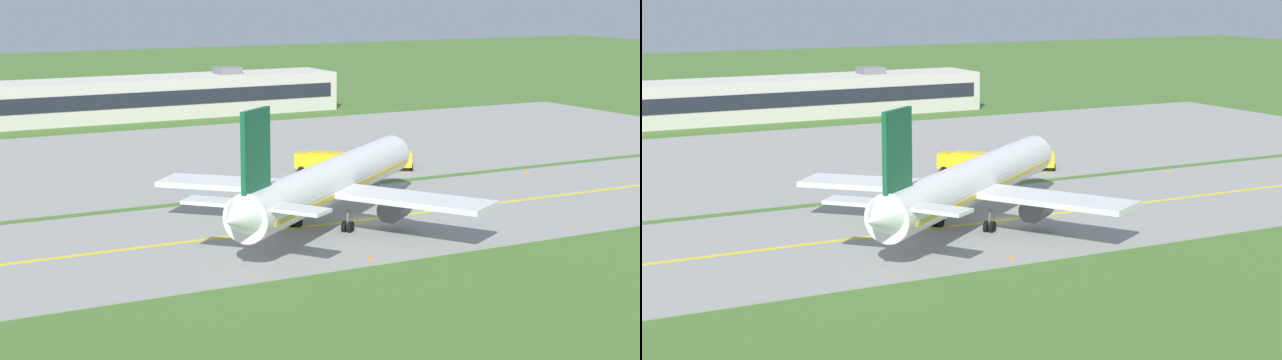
% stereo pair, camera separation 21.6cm
% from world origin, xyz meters
% --- Properties ---
extents(ground_plane, '(500.00, 500.00, 0.00)m').
position_xyz_m(ground_plane, '(0.00, 0.00, 0.00)').
color(ground_plane, '#47702D').
extents(taxiway_strip, '(240.00, 28.00, 0.10)m').
position_xyz_m(taxiway_strip, '(0.00, 0.00, 0.05)').
color(taxiway_strip, gray).
rests_on(taxiway_strip, ground).
extents(apron_pad, '(140.00, 52.00, 0.10)m').
position_xyz_m(apron_pad, '(10.00, 42.00, 0.05)').
color(apron_pad, gray).
rests_on(apron_pad, ground).
extents(taxiway_centreline, '(220.00, 0.60, 0.01)m').
position_xyz_m(taxiway_centreline, '(0.00, 0.00, 0.11)').
color(taxiway_centreline, yellow).
rests_on(taxiway_centreline, taxiway_strip).
extents(airplane_lead, '(33.32, 29.31, 12.70)m').
position_xyz_m(airplane_lead, '(-3.62, -0.46, 4.13)').
color(airplane_lead, white).
rests_on(airplane_lead, ground).
extents(service_truck_fuel, '(4.99, 6.56, 2.59)m').
position_xyz_m(service_truck_fuel, '(18.40, 21.10, 1.18)').
color(service_truck_fuel, yellow).
rests_on(service_truck_fuel, ground).
extents(service_truck_catering, '(5.53, 5.84, 2.60)m').
position_xyz_m(service_truck_catering, '(8.37, 23.35, 1.53)').
color(service_truck_catering, yellow).
rests_on(service_truck_catering, ground).
extents(terminal_building, '(61.64, 11.48, 7.89)m').
position_xyz_m(terminal_building, '(9.02, 82.24, 3.36)').
color(terminal_building, beige).
rests_on(terminal_building, ground).
extents(traffic_cone_near_edge, '(0.44, 0.44, 0.60)m').
position_xyz_m(traffic_cone_near_edge, '(-6.24, -12.66, 0.30)').
color(traffic_cone_near_edge, orange).
rests_on(traffic_cone_near_edge, ground).
extents(traffic_cone_mid_edge, '(0.44, 0.44, 0.60)m').
position_xyz_m(traffic_cone_mid_edge, '(29.84, 11.97, 0.30)').
color(traffic_cone_mid_edge, orange).
rests_on(traffic_cone_mid_edge, ground).
extents(traffic_cone_far_edge, '(0.44, 0.44, 0.60)m').
position_xyz_m(traffic_cone_far_edge, '(-9.94, 11.57, 0.30)').
color(traffic_cone_far_edge, orange).
rests_on(traffic_cone_far_edge, ground).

